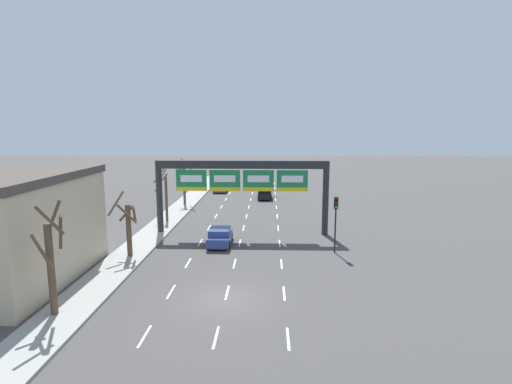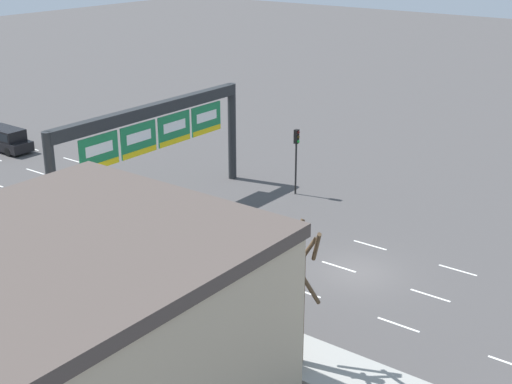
# 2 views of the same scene
# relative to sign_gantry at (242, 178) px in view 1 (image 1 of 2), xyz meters

# --- Properties ---
(ground_plane) EXTENTS (220.00, 220.00, 0.00)m
(ground_plane) POSITION_rel_sign_gantry_xyz_m (0.00, -13.90, -5.06)
(ground_plane) COLOR #474444
(sidewalk_left) EXTENTS (2.80, 110.00, 0.15)m
(sidewalk_left) POSITION_rel_sign_gantry_xyz_m (-8.00, -13.90, -4.99)
(sidewalk_left) COLOR #999993
(sidewalk_left) RESTS_ON ground_plane
(lane_dashes) EXTENTS (6.72, 67.00, 0.01)m
(lane_dashes) POSITION_rel_sign_gantry_xyz_m (-0.00, -0.40, -5.06)
(lane_dashes) COLOR white
(lane_dashes) RESTS_ON ground_plane
(sign_gantry) EXTENTS (15.35, 0.70, 6.60)m
(sign_gantry) POSITION_rel_sign_gantry_xyz_m (0.00, 0.00, 0.00)
(sign_gantry) COLOR #232628
(sign_gantry) RESTS_ON ground_plane
(suv_black) EXTENTS (1.82, 4.73, 1.80)m
(suv_black) POSITION_rel_sign_gantry_xyz_m (1.84, 18.09, -4.06)
(suv_black) COLOR black
(suv_black) RESTS_ON ground_plane
(car_blue) EXTENTS (1.80, 3.90, 1.41)m
(car_blue) POSITION_rel_sign_gantry_xyz_m (-1.58, -3.44, -4.31)
(car_blue) COLOR navy
(car_blue) RESTS_ON ground_plane
(car_grey) EXTENTS (1.98, 4.67, 1.33)m
(car_grey) POSITION_rel_sign_gantry_xyz_m (-4.73, 23.62, -4.34)
(car_grey) COLOR slate
(car_grey) RESTS_ON ground_plane
(traffic_light_near_gantry) EXTENTS (0.30, 0.35, 4.32)m
(traffic_light_near_gantry) POSITION_rel_sign_gantry_xyz_m (7.45, -5.18, -1.96)
(traffic_light_near_gantry) COLOR black
(traffic_light_near_gantry) RESTS_ON ground_plane
(tree_bare_closest) EXTENTS (1.36, 2.01, 5.61)m
(tree_bare_closest) POSITION_rel_sign_gantry_xyz_m (-8.08, 4.42, -2.06)
(tree_bare_closest) COLOR brown
(tree_bare_closest) RESTS_ON sidewalk_left
(tree_bare_second) EXTENTS (1.58, 1.79, 5.88)m
(tree_bare_second) POSITION_rel_sign_gantry_xyz_m (-8.40, -16.13, -2.04)
(tree_bare_second) COLOR brown
(tree_bare_second) RESTS_ON sidewalk_left
(tree_bare_third) EXTENTS (1.91, 2.50, 5.53)m
(tree_bare_third) POSITION_rel_sign_gantry_xyz_m (-7.88, 12.91, -1.93)
(tree_bare_third) COLOR brown
(tree_bare_third) RESTS_ON sidewalk_left
(tree_bare_furthest) EXTENTS (2.06, 2.05, 4.64)m
(tree_bare_furthest) POSITION_rel_sign_gantry_xyz_m (-7.89, -6.80, -2.59)
(tree_bare_furthest) COLOR brown
(tree_bare_furthest) RESTS_ON sidewalk_left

